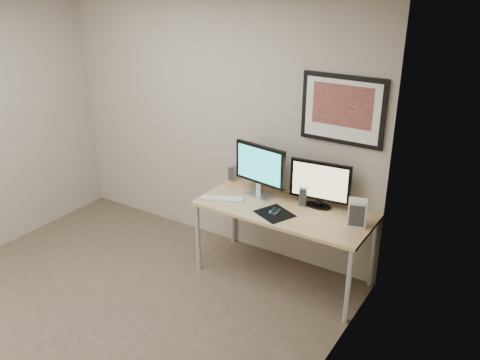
% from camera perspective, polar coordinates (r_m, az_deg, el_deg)
% --- Properties ---
extents(floor, '(3.60, 3.60, 0.00)m').
position_cam_1_polar(floor, '(4.62, -15.07, -14.63)').
color(floor, '#493D2E').
rests_on(floor, ground).
extents(room, '(3.60, 3.60, 3.60)m').
position_cam_1_polar(room, '(4.16, -12.92, 6.82)').
color(room, white).
rests_on(room, ground).
extents(desk, '(1.60, 0.70, 0.73)m').
position_cam_1_polar(desk, '(4.65, 4.99, -3.91)').
color(desk, '#A1824E').
rests_on(desk, floor).
extents(framed_art, '(0.75, 0.04, 0.60)m').
position_cam_1_polar(framed_art, '(4.46, 11.45, 7.74)').
color(framed_art, black).
rests_on(framed_art, room).
extents(monitor_large, '(0.56, 0.22, 0.51)m').
position_cam_1_polar(monitor_large, '(4.74, 2.26, 1.33)').
color(monitor_large, silver).
rests_on(monitor_large, desk).
extents(monitor_tv, '(0.56, 0.15, 0.44)m').
position_cam_1_polar(monitor_tv, '(4.58, 8.98, -0.38)').
color(monitor_tv, black).
rests_on(monitor_tv, desk).
extents(speaker_left, '(0.09, 0.09, 0.17)m').
position_cam_1_polar(speaker_left, '(5.15, -0.97, 0.81)').
color(speaker_left, silver).
rests_on(speaker_left, desk).
extents(speaker_right, '(0.10, 0.10, 0.19)m').
position_cam_1_polar(speaker_right, '(4.64, 7.10, -1.82)').
color(speaker_right, silver).
rests_on(speaker_right, desk).
extents(phone_dock, '(0.07, 0.07, 0.13)m').
position_cam_1_polar(phone_dock, '(4.84, 2.11, -0.95)').
color(phone_dock, black).
rests_on(phone_dock, desk).
extents(keyboard, '(0.42, 0.26, 0.01)m').
position_cam_1_polar(keyboard, '(4.77, -2.01, -2.09)').
color(keyboard, silver).
rests_on(keyboard, desk).
extents(mousepad, '(0.39, 0.37, 0.00)m').
position_cam_1_polar(mousepad, '(4.51, 3.92, -3.79)').
color(mousepad, black).
rests_on(mousepad, desk).
extents(mouse, '(0.07, 0.11, 0.04)m').
position_cam_1_polar(mouse, '(4.52, 3.93, -3.46)').
color(mouse, black).
rests_on(mouse, mousepad).
extents(fan_unit, '(0.18, 0.15, 0.24)m').
position_cam_1_polar(fan_unit, '(4.36, 13.01, -3.62)').
color(fan_unit, silver).
rests_on(fan_unit, desk).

